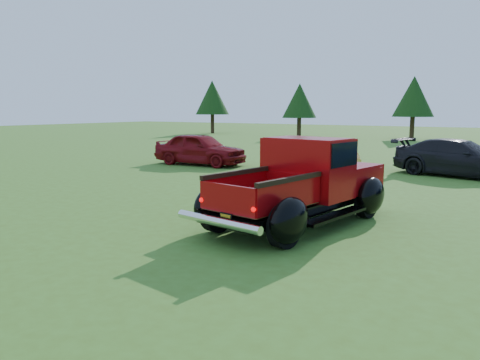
# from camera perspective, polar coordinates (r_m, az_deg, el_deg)

# --- Properties ---
(ground) EXTENTS (120.00, 120.00, 0.00)m
(ground) POSITION_cam_1_polar(r_m,az_deg,el_deg) (10.19, -2.26, -5.08)
(ground) COLOR #3F641C
(ground) RESTS_ON ground
(tree_far_west) EXTENTS (3.33, 3.33, 5.20)m
(tree_far_west) POSITION_cam_1_polar(r_m,az_deg,el_deg) (47.11, -3.41, 9.99)
(tree_far_west) COLOR #332114
(tree_far_west) RESTS_ON ground
(tree_west) EXTENTS (2.94, 2.94, 4.60)m
(tree_west) POSITION_cam_1_polar(r_m,az_deg,el_deg) (41.11, 7.27, 9.56)
(tree_west) COLOR #332114
(tree_west) RESTS_ON ground
(tree_mid_left) EXTENTS (3.20, 3.20, 5.00)m
(tree_mid_left) POSITION_cam_1_polar(r_m,az_deg,el_deg) (40.07, 20.41, 9.51)
(tree_mid_left) COLOR #332114
(tree_mid_left) RESTS_ON ground
(pickup_truck) EXTENTS (2.91, 5.11, 1.81)m
(pickup_truck) POSITION_cam_1_polar(r_m,az_deg,el_deg) (10.19, 8.21, -0.23)
(pickup_truck) COLOR black
(pickup_truck) RESTS_ON ground
(show_car_red) EXTENTS (4.19, 1.86, 1.40)m
(show_car_red) POSITION_cam_1_polar(r_m,az_deg,el_deg) (20.45, -4.91, 3.81)
(show_car_red) COLOR maroon
(show_car_red) RESTS_ON ground
(show_car_yellow) EXTENTS (3.88, 1.60, 1.25)m
(show_car_yellow) POSITION_cam_1_polar(r_m,az_deg,el_deg) (19.01, 8.58, 3.15)
(show_car_yellow) COLOR #AF7817
(show_car_yellow) RESTS_ON ground
(show_car_grey) EXTENTS (4.89, 2.75, 1.34)m
(show_car_grey) POSITION_cam_1_polar(r_m,az_deg,el_deg) (18.65, 25.20, 2.45)
(show_car_grey) COLOR black
(show_car_grey) RESTS_ON ground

